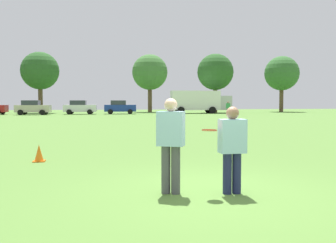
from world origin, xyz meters
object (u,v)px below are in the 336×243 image
parked_car_mid_right (120,107)px  parked_car_mid_left (33,107)px  frisbee (209,130)px  parked_car_center (80,107)px  bystander_sideline_watcher (228,107)px  player_thrower (171,140)px  traffic_cone (39,153)px  box_truck (199,101)px  player_defender (232,145)px

parked_car_mid_right → parked_car_mid_left: bearing=-173.4°
frisbee → parked_car_center: size_ratio=0.06×
parked_car_mid_left → bystander_sideline_watcher: size_ratio=2.56×
player_thrower → parked_car_mid_left: parked_car_mid_left is taller
parked_car_mid_left → bystander_sideline_watcher: (23.56, -6.28, 0.03)m
traffic_cone → box_truck: 43.47m
parked_car_center → frisbee: bearing=-84.6°
player_thrower → parked_car_mid_left: bearing=102.3°
player_thrower → frisbee: size_ratio=6.35×
parked_car_mid_left → parked_car_mid_right: bearing=6.6°
traffic_cone → parked_car_mid_left: bearing=99.4°
player_thrower → player_defender: 1.12m
traffic_cone → parked_car_mid_left: (-6.36, 38.44, 0.69)m
player_defender → parked_car_mid_left: 44.10m
player_thrower → traffic_cone: bearing=124.6°
frisbee → box_truck: bearing=74.6°
parked_car_center → box_truck: box_truck is taller
player_defender → bystander_sideline_watcher: bystander_sideline_watcher is taller
player_thrower → bystander_sideline_watcher: bearing=68.5°
frisbee → bystander_sideline_watcher: bystander_sideline_watcher is taller
box_truck → bystander_sideline_watcher: (1.28, -8.27, -0.80)m
traffic_cone → bystander_sideline_watcher: (17.20, 32.15, 0.72)m
player_defender → traffic_cone: size_ratio=3.30×
frisbee → bystander_sideline_watcher: 39.04m
frisbee → parked_car_center: bearing=95.4°
parked_car_mid_left → bystander_sideline_watcher: bearing=-14.9°
player_thrower → parked_car_mid_left: 43.64m
parked_car_center → bystander_sideline_watcher: parked_car_center is taller
parked_car_mid_left → box_truck: size_ratio=0.50×
player_defender → bystander_sideline_watcher: 38.89m
traffic_cone → bystander_sideline_watcher: size_ratio=0.28×
parked_car_center → traffic_cone: bearing=-89.1°
box_truck → traffic_cone: bearing=-111.5°
parked_car_mid_left → parked_car_center: (5.73, 1.23, 0.00)m
traffic_cone → parked_car_center: (-0.63, 39.66, 0.69)m
player_thrower → parked_car_center: size_ratio=0.40×
traffic_cone → parked_car_mid_right: 39.98m
player_defender → bystander_sideline_watcher: size_ratio=0.94×
frisbee → box_truck: size_ratio=0.03×
player_defender → box_truck: box_truck is taller
player_defender → parked_car_mid_right: parked_car_mid_right is taller
parked_car_mid_left → parked_car_mid_right: same height
player_defender → parked_car_mid_left: (-10.35, 42.87, 0.04)m
parked_car_mid_left → bystander_sideline_watcher: parked_car_mid_left is taller
player_defender → player_thrower: bearing=168.8°
box_truck → bystander_sideline_watcher: 8.40m
parked_car_mid_left → box_truck: (22.28, 1.98, 0.83)m
frisbee → player_defender: bearing=-0.5°
box_truck → parked_car_center: bearing=-177.4°
player_thrower → parked_car_mid_right: size_ratio=0.40×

